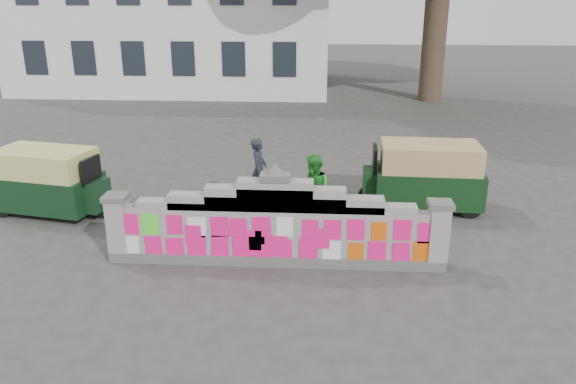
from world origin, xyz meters
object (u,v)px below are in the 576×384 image
at_px(cyclist_bike, 259,192).
at_px(rickshaw_right, 425,175).
at_px(cyclist_rider, 259,180).
at_px(pedestrian, 314,192).
at_px(rickshaw_left, 49,181).

bearing_deg(cyclist_bike, rickshaw_right, -78.28).
bearing_deg(cyclist_rider, pedestrian, -119.11).
bearing_deg(pedestrian, cyclist_bike, -151.15).
distance_m(rickshaw_left, rickshaw_right, 8.84).
xyz_separation_m(cyclist_bike, pedestrian, (1.31, -0.92, 0.37)).
xyz_separation_m(cyclist_bike, rickshaw_left, (-4.86, -0.49, 0.35)).
distance_m(cyclist_bike, rickshaw_left, 4.90).
xyz_separation_m(cyclist_rider, rickshaw_right, (3.93, 0.39, 0.07)).
distance_m(cyclist_rider, rickshaw_left, 4.89).
xyz_separation_m(pedestrian, rickshaw_left, (-6.17, 0.43, -0.02)).
distance_m(pedestrian, rickshaw_right, 2.93).
bearing_deg(rickshaw_right, rickshaw_left, 8.22).
bearing_deg(rickshaw_left, cyclist_bike, 16.88).
distance_m(pedestrian, rickshaw_left, 6.19).
bearing_deg(cyclist_bike, pedestrian, -119.11).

